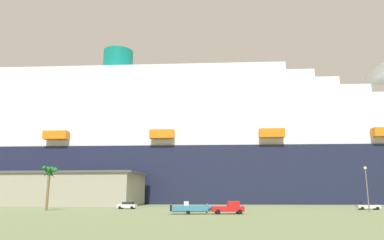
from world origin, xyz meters
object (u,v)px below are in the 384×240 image
(cruise_ship, at_px, (208,149))
(palm_tree, at_px, (49,176))
(street_lamp, at_px, (367,183))
(pickup_truck, at_px, (229,208))
(parked_car_white_van, at_px, (127,205))
(parked_car_silver_sedan, at_px, (368,206))
(small_boat_on_trailer, at_px, (194,208))

(cruise_ship, relative_size, palm_tree, 32.82)
(cruise_ship, relative_size, street_lamp, 35.78)
(pickup_truck, bearing_deg, parked_car_white_van, 143.18)
(parked_car_silver_sedan, bearing_deg, small_boat_on_trailer, -149.44)
(street_lamp, bearing_deg, cruise_ship, 119.25)
(palm_tree, distance_m, parked_car_white_van, 18.34)
(pickup_truck, distance_m, palm_tree, 39.41)
(street_lamp, distance_m, parked_car_silver_sedan, 14.53)
(street_lamp, bearing_deg, palm_tree, 178.75)
(small_boat_on_trailer, bearing_deg, pickup_truck, 10.08)
(cruise_ship, distance_m, parked_car_white_van, 55.81)
(pickup_truck, distance_m, small_boat_on_trailer, 6.11)
(pickup_truck, relative_size, palm_tree, 0.64)
(cruise_ship, bearing_deg, parked_car_silver_sedan, -51.26)
(street_lamp, bearing_deg, small_boat_on_trailer, -165.66)
(small_boat_on_trailer, bearing_deg, parked_car_white_van, 133.13)
(pickup_truck, bearing_deg, street_lamp, 15.33)
(parked_car_silver_sedan, bearing_deg, parked_car_white_van, -177.32)
(pickup_truck, distance_m, parked_car_white_van, 29.34)
(street_lamp, bearing_deg, parked_car_silver_sedan, 71.80)
(cruise_ship, relative_size, small_boat_on_trailer, 35.80)
(palm_tree, xyz_separation_m, parked_car_white_van, (14.54, 9.21, -6.32))
(palm_tree, bearing_deg, parked_car_silver_sedan, 9.79)
(small_boat_on_trailer, relative_size, parked_car_silver_sedan, 1.80)
(pickup_truck, relative_size, street_lamp, 0.69)
(pickup_truck, xyz_separation_m, parked_car_silver_sedan, (29.78, 20.07, -0.21))
(cruise_ship, bearing_deg, small_boat_on_trailer, -87.76)
(cruise_ship, height_order, palm_tree, cruise_ship)
(parked_car_white_van, bearing_deg, small_boat_on_trailer, -46.87)
(pickup_truck, bearing_deg, small_boat_on_trailer, -169.92)
(cruise_ship, bearing_deg, street_lamp, -60.75)
(parked_car_white_van, bearing_deg, palm_tree, -147.65)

